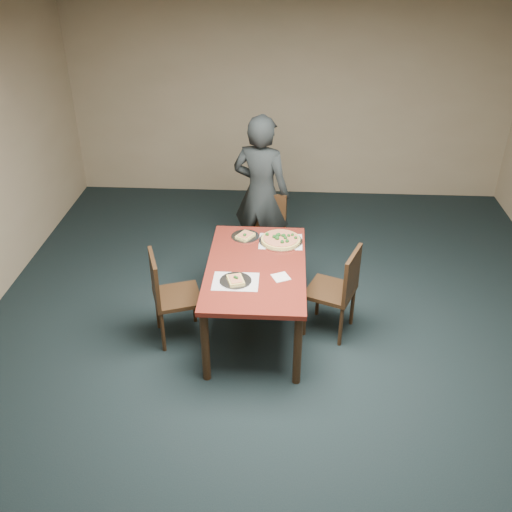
# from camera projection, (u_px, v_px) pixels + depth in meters

# --- Properties ---
(ground) EXTENTS (8.00, 8.00, 0.00)m
(ground) POSITION_uv_depth(u_px,v_px,m) (282.00, 381.00, 4.97)
(ground) COLOR black
(ground) RESTS_ON ground
(room_shell) EXTENTS (8.00, 8.00, 8.00)m
(room_shell) POSITION_uv_depth(u_px,v_px,m) (287.00, 200.00, 4.07)
(room_shell) COLOR tan
(room_shell) RESTS_ON ground
(dining_table) EXTENTS (0.90, 1.50, 0.75)m
(dining_table) POSITION_uv_depth(u_px,v_px,m) (256.00, 274.00, 5.24)
(dining_table) COLOR #591711
(dining_table) RESTS_ON ground
(chair_far) EXTENTS (0.51, 0.51, 0.91)m
(chair_far) POSITION_uv_depth(u_px,v_px,m) (265.00, 230.00, 6.26)
(chair_far) COLOR black
(chair_far) RESTS_ON ground
(chair_left) EXTENTS (0.54, 0.54, 0.91)m
(chair_left) POSITION_uv_depth(u_px,v_px,m) (168.00, 292.00, 5.23)
(chair_left) COLOR black
(chair_left) RESTS_ON ground
(chair_right) EXTENTS (0.55, 0.55, 0.91)m
(chair_right) POSITION_uv_depth(u_px,v_px,m) (339.00, 287.00, 5.30)
(chair_right) COLOR black
(chair_right) RESTS_ON ground
(diner) EXTENTS (0.75, 0.61, 1.77)m
(diner) POSITION_uv_depth(u_px,v_px,m) (261.00, 194.00, 6.20)
(diner) COLOR black
(diner) RESTS_ON ground
(placemat_main) EXTENTS (0.42, 0.32, 0.00)m
(placemat_main) POSITION_uv_depth(u_px,v_px,m) (281.00, 241.00, 5.57)
(placemat_main) COLOR white
(placemat_main) RESTS_ON dining_table
(placemat_near) EXTENTS (0.40, 0.30, 0.00)m
(placemat_near) POSITION_uv_depth(u_px,v_px,m) (236.00, 281.00, 4.96)
(placemat_near) COLOR white
(placemat_near) RESTS_ON dining_table
(pizza_pan) EXTENTS (0.42, 0.42, 0.08)m
(pizza_pan) POSITION_uv_depth(u_px,v_px,m) (281.00, 239.00, 5.56)
(pizza_pan) COLOR silver
(pizza_pan) RESTS_ON dining_table
(slice_plate_near) EXTENTS (0.28, 0.28, 0.05)m
(slice_plate_near) POSITION_uv_depth(u_px,v_px,m) (236.00, 280.00, 4.95)
(slice_plate_near) COLOR silver
(slice_plate_near) RESTS_ON dining_table
(slice_plate_far) EXTENTS (0.28, 0.28, 0.06)m
(slice_plate_far) POSITION_uv_depth(u_px,v_px,m) (245.00, 236.00, 5.64)
(slice_plate_far) COLOR silver
(slice_plate_far) RESTS_ON dining_table
(napkin) EXTENTS (0.19, 0.19, 0.01)m
(napkin) POSITION_uv_depth(u_px,v_px,m) (281.00, 277.00, 5.02)
(napkin) COLOR white
(napkin) RESTS_ON dining_table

